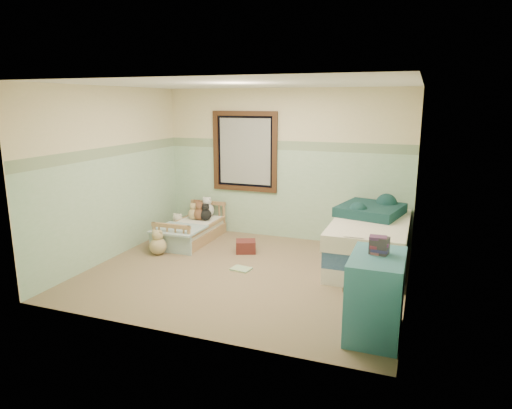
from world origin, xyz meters
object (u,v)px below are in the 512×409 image
(red_pillow, at_px, (246,246))
(floor_book, at_px, (241,269))
(toddler_bed_frame, at_px, (192,235))
(twin_bed_frame, at_px, (369,257))
(dresser, at_px, (376,295))
(plush_floor_cream, at_px, (178,228))
(plush_floor_tan, at_px, (158,246))

(red_pillow, relative_size, floor_book, 1.13)
(toddler_bed_frame, bearing_deg, red_pillow, -13.06)
(floor_book, bearing_deg, twin_bed_frame, 35.55)
(twin_bed_frame, bearing_deg, dresser, -82.01)
(plush_floor_cream, xyz_separation_m, dresser, (3.59, -2.35, 0.28))
(toddler_bed_frame, bearing_deg, floor_book, -36.98)
(toddler_bed_frame, height_order, plush_floor_tan, plush_floor_tan)
(plush_floor_tan, bearing_deg, red_pillow, 24.78)
(dresser, height_order, red_pillow, dresser)
(plush_floor_cream, relative_size, dresser, 0.32)
(toddler_bed_frame, xyz_separation_m, red_pillow, (1.08, -0.25, 0.01))
(plush_floor_tan, bearing_deg, twin_bed_frame, 12.61)
(plush_floor_tan, distance_m, twin_bed_frame, 3.15)
(plush_floor_tan, distance_m, floor_book, 1.45)
(toddler_bed_frame, xyz_separation_m, plush_floor_tan, (-0.14, -0.81, 0.04))
(plush_floor_tan, relative_size, twin_bed_frame, 0.13)
(plush_floor_tan, relative_size, red_pillow, 0.88)
(toddler_bed_frame, xyz_separation_m, dresser, (3.22, -2.15, 0.32))
(dresser, bearing_deg, plush_floor_cream, 146.82)
(red_pillow, bearing_deg, floor_book, -73.32)
(plush_floor_cream, xyz_separation_m, red_pillow, (1.45, -0.45, -0.04))
(floor_book, bearing_deg, dresser, -23.23)
(toddler_bed_frame, xyz_separation_m, plush_floor_cream, (-0.38, 0.20, 0.04))
(plush_floor_tan, relative_size, dresser, 0.32)
(dresser, distance_m, floor_book, 2.29)
(toddler_bed_frame, distance_m, twin_bed_frame, 2.94)
(twin_bed_frame, distance_m, floor_book, 1.85)
(plush_floor_cream, bearing_deg, red_pillow, -17.33)
(plush_floor_tan, distance_m, red_pillow, 1.34)
(dresser, relative_size, red_pillow, 2.74)
(toddler_bed_frame, height_order, floor_book, toddler_bed_frame)
(plush_floor_tan, xyz_separation_m, red_pillow, (1.22, 0.56, -0.04))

